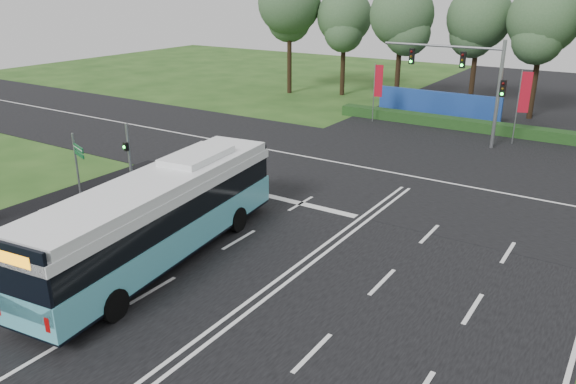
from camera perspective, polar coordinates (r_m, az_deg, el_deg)
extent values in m
plane|color=#224617|center=(22.37, 1.75, -6.95)|extent=(120.00, 120.00, 0.00)
cube|color=black|center=(22.36, 1.75, -6.90)|extent=(20.00, 120.00, 0.04)
cube|color=black|center=(32.44, 12.86, 1.47)|extent=(120.00, 14.00, 0.05)
cube|color=black|center=(28.62, -23.58, -2.36)|extent=(5.00, 18.00, 0.06)
cube|color=gray|center=(26.74, -20.68, -3.44)|extent=(0.25, 18.00, 0.12)
cube|color=#55B5C6|center=(22.45, -12.79, -4.11)|extent=(4.28, 13.18, 1.19)
cube|color=black|center=(22.67, -12.68, -5.35)|extent=(4.25, 13.11, 0.32)
cube|color=black|center=(22.03, -13.01, -1.56)|extent=(4.15, 12.97, 1.02)
cube|color=white|center=(21.80, -13.14, 0.02)|extent=(4.28, 13.18, 0.38)
cube|color=white|center=(21.68, -13.22, 0.96)|extent=(4.16, 12.66, 0.38)
cube|color=white|center=(23.61, -9.23, 3.67)|extent=(2.11, 3.42, 0.27)
cube|color=black|center=(17.99, -25.82, -8.19)|extent=(2.61, 0.44, 2.37)
cube|color=orange|center=(17.65, -26.29, -6.07)|extent=(1.51, 0.25, 0.38)
cylinder|color=black|center=(26.05, -9.94, -1.80)|extent=(0.44, 1.15, 1.12)
cylinder|color=black|center=(24.74, -5.14, -2.80)|extent=(0.44, 1.15, 1.12)
cylinder|color=black|center=(20.92, -22.44, -8.96)|extent=(0.44, 1.15, 1.12)
cylinder|color=black|center=(19.26, -17.24, -10.91)|extent=(0.44, 1.15, 1.12)
cylinder|color=gray|center=(29.95, -15.77, 3.29)|extent=(0.15, 0.15, 3.70)
cube|color=black|center=(29.65, -16.16, 4.46)|extent=(0.34, 0.28, 0.42)
sphere|color=#19F233|center=(29.59, -16.30, 4.42)|extent=(0.15, 0.15, 0.15)
cylinder|color=gray|center=(29.71, -20.65, 2.37)|extent=(0.10, 0.10, 3.47)
cube|color=#0E4F28|center=(28.80, -20.53, 4.19)|extent=(1.25, 0.49, 0.26)
cube|color=#0E4F28|center=(28.88, -20.45, 3.61)|extent=(1.25, 0.49, 0.19)
cube|color=white|center=(28.78, -20.58, 4.17)|extent=(1.15, 0.42, 0.03)
cylinder|color=gray|center=(44.74, 8.71, 9.90)|extent=(0.07, 0.07, 4.56)
cube|color=#A30D1E|center=(44.52, 9.20, 11.08)|extent=(0.60, 0.17, 2.43)
cylinder|color=gray|center=(40.70, 22.24, 7.91)|extent=(0.08, 0.08, 5.01)
cube|color=#A30D1E|center=(40.53, 22.96, 9.30)|extent=(0.66, 0.20, 2.67)
cylinder|color=gray|center=(39.01, 20.56, 9.14)|extent=(0.24, 0.24, 7.00)
cylinder|color=gray|center=(39.66, 15.34, 14.12)|extent=(8.00, 0.16, 0.16)
cube|color=black|center=(39.31, 17.34, 12.70)|extent=(0.32, 0.28, 1.05)
cube|color=black|center=(40.40, 12.48, 13.31)|extent=(0.32, 0.28, 1.05)
cube|color=black|center=(38.87, 21.01, 9.80)|extent=(0.32, 0.28, 1.05)
cube|color=#193A15|center=(43.89, 18.76, 6.33)|extent=(22.00, 1.20, 0.80)
cube|color=navy|center=(47.17, 14.95, 8.52)|extent=(10.00, 0.30, 2.20)
cylinder|color=black|center=(56.47, 0.15, 14.11)|extent=(0.44, 0.44, 8.13)
sphere|color=#355431|center=(56.15, 0.15, 18.67)|extent=(5.99, 5.99, 5.99)
cylinder|color=black|center=(55.68, 5.62, 13.34)|extent=(0.44, 0.44, 7.01)
sphere|color=#355431|center=(55.34, 5.76, 17.32)|extent=(5.16, 5.16, 5.16)
cylinder|color=black|center=(51.34, 11.15, 12.69)|extent=(0.44, 0.44, 7.40)
sphere|color=#355431|center=(50.98, 11.47, 17.24)|extent=(5.45, 5.45, 5.45)
cylinder|color=black|center=(51.70, 18.36, 12.02)|extent=(0.44, 0.44, 7.24)
sphere|color=#355431|center=(51.34, 18.88, 16.42)|extent=(5.33, 5.33, 5.33)
cylinder|color=black|center=(49.12, 23.87, 11.01)|extent=(0.44, 0.44, 7.36)
sphere|color=#355431|center=(48.74, 24.57, 15.70)|extent=(5.42, 5.42, 5.42)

